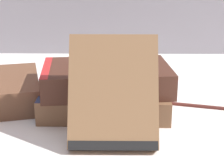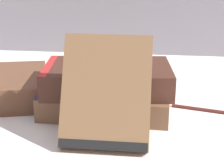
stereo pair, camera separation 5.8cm
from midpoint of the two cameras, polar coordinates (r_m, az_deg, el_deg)
name	(u,v)px [view 2 (the right image)]	position (r m, az deg, el deg)	size (l,w,h in m)	color
ground_plane	(108,122)	(0.58, 2.25, -5.85)	(3.00, 3.00, 0.00)	silver
book_flat_bottom	(103,99)	(0.61, 1.33, -2.38)	(0.20, 0.14, 0.04)	brown
book_flat_top	(104,78)	(0.60, 1.57, 0.91)	(0.21, 0.14, 0.04)	#422319
book_leaning_front	(106,96)	(0.49, 2.44, -1.86)	(0.12, 0.08, 0.14)	brown
pocket_watch	(122,66)	(0.58, 4.31, 2.65)	(0.06, 0.06, 0.01)	silver
fountain_pen	(209,109)	(0.64, 17.10, -3.70)	(0.12, 0.04, 0.01)	#471E19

